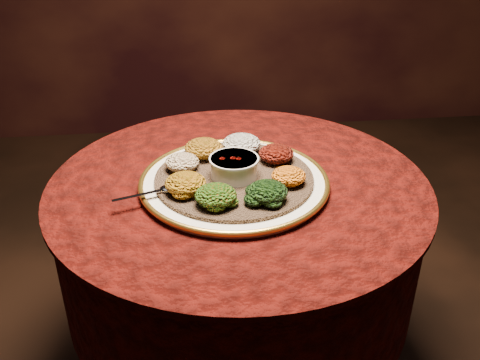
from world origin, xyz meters
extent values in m
cylinder|color=black|center=(0.00, 0.00, 0.34)|extent=(0.12, 0.12, 0.68)
cylinder|color=black|center=(0.00, 0.00, 0.70)|extent=(0.80, 0.80, 0.04)
cylinder|color=#3A0804|center=(0.00, 0.00, 0.56)|extent=(0.93, 0.93, 0.34)
cylinder|color=#3A0804|center=(0.00, 0.00, 0.73)|extent=(0.96, 0.96, 0.01)
cylinder|color=silver|center=(-0.01, -0.02, 0.74)|extent=(0.60, 0.60, 0.02)
torus|color=gold|center=(-0.01, -0.02, 0.75)|extent=(0.47, 0.47, 0.01)
cylinder|color=brown|center=(-0.01, -0.02, 0.76)|extent=(0.44, 0.44, 0.01)
cylinder|color=silver|center=(-0.01, -0.02, 0.79)|extent=(0.11, 0.11, 0.05)
cylinder|color=silver|center=(-0.01, -0.02, 0.81)|extent=(0.12, 0.12, 0.01)
cylinder|color=#660A05|center=(-0.01, -0.02, 0.80)|extent=(0.10, 0.10, 0.01)
ellipsoid|color=silver|center=(-0.17, -0.07, 0.77)|extent=(0.05, 0.04, 0.01)
cube|color=silver|center=(-0.24, -0.10, 0.77)|extent=(0.13, 0.05, 0.00)
ellipsoid|color=beige|center=(0.02, 0.11, 0.79)|extent=(0.10, 0.10, 0.05)
ellipsoid|color=black|center=(0.10, 0.05, 0.78)|extent=(0.09, 0.09, 0.04)
ellipsoid|color=#A2690D|center=(0.11, -0.07, 0.78)|extent=(0.08, 0.08, 0.04)
ellipsoid|color=black|center=(0.05, -0.14, 0.78)|extent=(0.09, 0.09, 0.04)
ellipsoid|color=#A82C0A|center=(-0.07, -0.15, 0.78)|extent=(0.09, 0.09, 0.05)
ellipsoid|color=#99580D|center=(-0.13, -0.09, 0.79)|extent=(0.10, 0.09, 0.05)
ellipsoid|color=maroon|center=(-0.14, 0.03, 0.78)|extent=(0.09, 0.08, 0.04)
ellipsoid|color=#995A12|center=(-0.08, 0.09, 0.79)|extent=(0.10, 0.09, 0.05)
camera|label=1|loc=(-0.13, -1.16, 1.40)|focal=40.00mm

